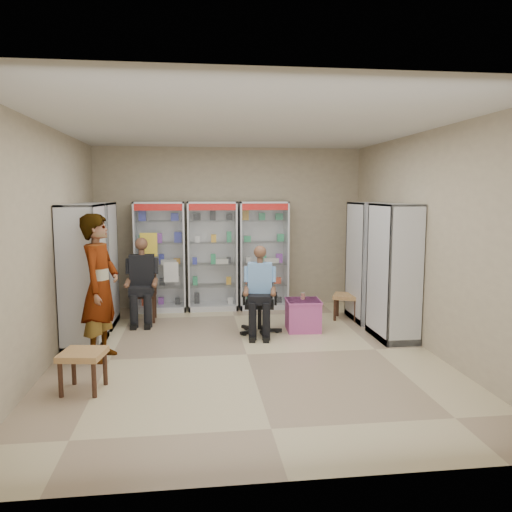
{
  "coord_description": "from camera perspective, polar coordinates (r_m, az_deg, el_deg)",
  "views": [
    {
      "loc": [
        -0.67,
        -6.45,
        2.15
      ],
      "look_at": [
        0.21,
        0.7,
        1.24
      ],
      "focal_mm": 35.0,
      "sensor_mm": 36.0,
      "label": 1
    }
  ],
  "objects": [
    {
      "name": "floor",
      "position": [
        6.83,
        -1.06,
        -11.18
      ],
      "size": [
        6.0,
        6.0,
        0.0
      ],
      "primitive_type": "plane",
      "color": "tan",
      "rests_on": "ground"
    },
    {
      "name": "room_shell",
      "position": [
        6.48,
        -1.1,
        5.57
      ],
      "size": [
        5.02,
        6.02,
        3.01
      ],
      "color": "tan",
      "rests_on": "ground"
    },
    {
      "name": "cabinet_back_left",
      "position": [
        9.27,
        -10.88,
        -0.09
      ],
      "size": [
        0.9,
        0.5,
        2.0
      ],
      "primitive_type": "cube",
      "color": "#AAABB1",
      "rests_on": "floor"
    },
    {
      "name": "cabinet_back_mid",
      "position": [
        9.25,
        -5.0,
        0.0
      ],
      "size": [
        0.9,
        0.5,
        2.0
      ],
      "primitive_type": "cube",
      "color": "#BABCC2",
      "rests_on": "floor"
    },
    {
      "name": "cabinet_back_right",
      "position": [
        9.33,
        0.84,
        0.09
      ],
      "size": [
        0.9,
        0.5,
        2.0
      ],
      "primitive_type": "cube",
      "color": "#B1B3B9",
      "rests_on": "floor"
    },
    {
      "name": "cabinet_right_far",
      "position": [
        8.63,
        12.67,
        -0.66
      ],
      "size": [
        0.9,
        0.5,
        2.0
      ],
      "primitive_type": "cube",
      "rotation": [
        0.0,
        0.0,
        1.57
      ],
      "color": "#B2B6BA",
      "rests_on": "floor"
    },
    {
      "name": "cabinet_right_near",
      "position": [
        7.61,
        15.45,
        -1.77
      ],
      "size": [
        0.9,
        0.5,
        2.0
      ],
      "primitive_type": "cube",
      "rotation": [
        0.0,
        0.0,
        1.57
      ],
      "color": "silver",
      "rests_on": "floor"
    },
    {
      "name": "cabinet_left_far",
      "position": [
        8.47,
        -17.58,
        -0.97
      ],
      "size": [
        0.9,
        0.5,
        2.0
      ],
      "primitive_type": "cube",
      "rotation": [
        0.0,
        0.0,
        -1.57
      ],
      "color": "#A1A4A8",
      "rests_on": "floor"
    },
    {
      "name": "cabinet_left_near",
      "position": [
        7.4,
        -19.12,
        -2.16
      ],
      "size": [
        0.9,
        0.5,
        2.0
      ],
      "primitive_type": "cube",
      "rotation": [
        0.0,
        0.0,
        -1.57
      ],
      "color": "#9FA2A6",
      "rests_on": "floor"
    },
    {
      "name": "wooden_chair",
      "position": [
        8.66,
        -12.77,
        -4.2
      ],
      "size": [
        0.42,
        0.42,
        0.94
      ],
      "primitive_type": "cube",
      "color": "black",
      "rests_on": "floor"
    },
    {
      "name": "seated_customer",
      "position": [
        8.57,
        -12.84,
        -2.95
      ],
      "size": [
        0.44,
        0.6,
        1.34
      ],
      "primitive_type": null,
      "color": "black",
      "rests_on": "floor"
    },
    {
      "name": "office_chair",
      "position": [
        7.72,
        0.41,
        -5.15
      ],
      "size": [
        0.63,
        0.63,
        1.01
      ],
      "primitive_type": "cube",
      "rotation": [
        0.0,
        0.0,
        -0.16
      ],
      "color": "black",
      "rests_on": "floor"
    },
    {
      "name": "seated_shopkeeper",
      "position": [
        7.64,
        0.46,
        -4.22
      ],
      "size": [
        0.51,
        0.64,
        1.28
      ],
      "primitive_type": null,
      "rotation": [
        0.0,
        0.0,
        -0.16
      ],
      "color": "#78A6EE",
      "rests_on": "floor"
    },
    {
      "name": "pink_trunk",
      "position": [
        7.94,
        5.39,
        -6.74
      ],
      "size": [
        0.53,
        0.51,
        0.49
      ],
      "primitive_type": "cube",
      "rotation": [
        0.0,
        0.0,
        -0.05
      ],
      "color": "#B34797",
      "rests_on": "floor"
    },
    {
      "name": "tea_glass",
      "position": [
        7.91,
        5.38,
        -4.58
      ],
      "size": [
        0.07,
        0.07,
        0.11
      ],
      "primitive_type": "cylinder",
      "color": "#5F1108",
      "rests_on": "pink_trunk"
    },
    {
      "name": "woven_stool_a",
      "position": [
        8.75,
        10.28,
        -5.72
      ],
      "size": [
        0.57,
        0.57,
        0.43
      ],
      "primitive_type": "cube",
      "rotation": [
        0.0,
        0.0,
        -0.41
      ],
      "color": "#A67046",
      "rests_on": "floor"
    },
    {
      "name": "woven_stool_b",
      "position": [
        5.89,
        -19.12,
        -12.32
      ],
      "size": [
        0.51,
        0.51,
        0.45
      ],
      "primitive_type": "cube",
      "rotation": [
        0.0,
        0.0,
        -0.15
      ],
      "color": "#AA7A47",
      "rests_on": "floor"
    },
    {
      "name": "standing_man",
      "position": [
        6.75,
        -17.39,
        -3.42
      ],
      "size": [
        0.58,
        0.77,
        1.9
      ],
      "primitive_type": "imported",
      "rotation": [
        0.0,
        0.0,
        1.37
      ],
      "color": "gray",
      "rests_on": "floor"
    }
  ]
}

